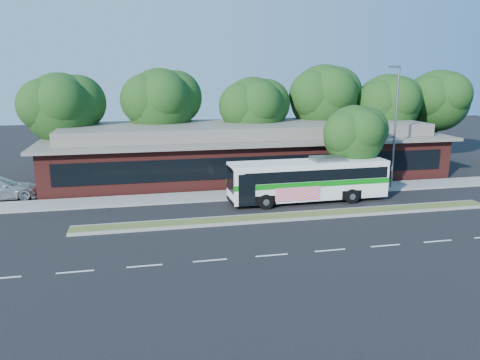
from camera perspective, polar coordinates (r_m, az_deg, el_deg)
The scene contains 14 objects.
ground at distance 28.15m, azimuth 6.93°, elevation -4.87°, with size 120.00×120.00×0.00m, color black.
median_strip at distance 28.67m, azimuth 6.54°, elevation -4.38°, with size 26.00×1.10×0.15m, color #525624.
sidewalk at distance 34.00m, azimuth 3.39°, elevation -1.58°, with size 44.00×2.60×0.12m, color gray.
parking_lot at distance 37.38m, azimuth -25.93°, elevation -1.64°, with size 14.00×12.00×0.01m, color black.
plaza_building at distance 39.82m, azimuth 0.87°, elevation 3.62°, with size 33.20×11.20×4.45m.
lamp_post at distance 36.55m, azimuth 18.37°, elevation 6.52°, with size 0.93×0.18×9.07m.
tree_bg_a at distance 40.88m, azimuth -20.41°, elevation 8.34°, with size 6.47×5.80×8.63m.
tree_bg_b at distance 41.55m, azimuth -9.11°, elevation 9.42°, with size 6.69×6.00×9.00m.
tree_bg_c at distance 41.82m, azimuth 2.10°, elevation 8.83°, with size 6.24×5.60×8.26m.
tree_bg_d at distance 44.99m, azimuth 10.63°, elevation 9.96°, with size 6.91×6.20×9.37m.
tree_bg_e at distance 46.79m, azimuth 17.92°, elevation 8.84°, with size 6.47×5.80×8.50m.
tree_bg_f at distance 50.87m, azimuth 23.32°, elevation 9.05°, with size 6.69×6.00×8.92m.
transit_bus at distance 31.87m, azimuth 8.40°, elevation 0.34°, with size 10.90×2.72×3.04m.
sidewalk_tree at distance 34.54m, azimuth 14.12°, elevation 5.46°, with size 4.81×4.31×6.37m.
Camera 1 is at (-9.00, -25.27, 8.54)m, focal length 35.00 mm.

